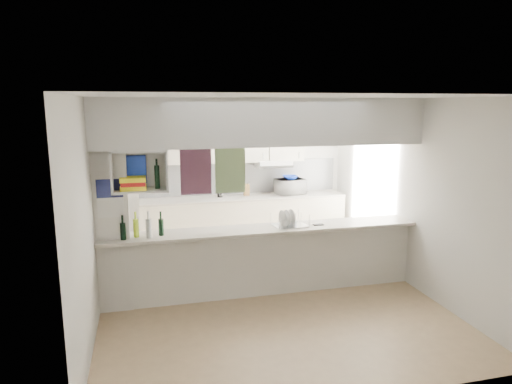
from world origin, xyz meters
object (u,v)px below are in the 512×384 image
object	(u,v)px
bowl	(290,177)
dish_rack	(290,219)
wine_bottles	(142,228)
microwave	(290,187)

from	to	relation	value
bowl	dish_rack	world-z (taller)	bowl
bowl	dish_rack	distance (m)	2.19
bowl	wine_bottles	size ratio (longest dim) A/B	0.52
microwave	dish_rack	distance (m)	2.22
microwave	wine_bottles	size ratio (longest dim) A/B	0.96
wine_bottles	bowl	bearing A→B (deg)	39.57
microwave	wine_bottles	world-z (taller)	wine_bottles
microwave	bowl	bearing A→B (deg)	56.77
bowl	dish_rack	size ratio (longest dim) A/B	0.56
microwave	wine_bottles	bearing A→B (deg)	28.22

